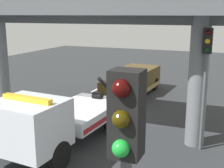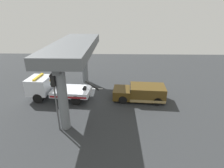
{
  "view_description": "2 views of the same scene",
  "coord_description": "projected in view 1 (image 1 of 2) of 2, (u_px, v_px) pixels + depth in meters",
  "views": [
    {
      "loc": [
        12.68,
        6.04,
        5.09
      ],
      "look_at": [
        -1.69,
        0.09,
        1.45
      ],
      "focal_mm": 48.17,
      "sensor_mm": 36.0,
      "label": 1
    },
    {
      "loc": [
        -2.88,
        16.38,
        8.74
      ],
      "look_at": [
        -2.47,
        0.11,
        1.8
      ],
      "focal_mm": 28.41,
      "sensor_mm": 36.0,
      "label": 2
    }
  ],
  "objects": [
    {
      "name": "traffic_light_near",
      "position": [
        206.0,
        64.0,
        10.79
      ],
      "size": [
        0.39,
        0.32,
        4.61
      ],
      "color": "#515456",
      "rests_on": "ground"
    },
    {
      "name": "towed_van_green",
      "position": [
        133.0,
        82.0,
        19.58
      ],
      "size": [
        5.34,
        2.53,
        1.58
      ],
      "color": "#4C3814",
      "rests_on": "ground"
    },
    {
      "name": "overpass_structure",
      "position": [
        85.0,
        14.0,
        12.69
      ],
      "size": [
        3.6,
        11.59,
        5.9
      ],
      "color": "slate",
      "rests_on": "ground"
    },
    {
      "name": "lane_stripe_mid",
      "position": [
        52.0,
        113.0,
        15.8
      ],
      "size": [
        2.6,
        0.16,
        0.01
      ],
      "primitive_type": "cube",
      "color": "silver",
      "rests_on": "ground"
    },
    {
      "name": "lane_stripe_west",
      "position": [
        100.0,
        88.0,
        21.19
      ],
      "size": [
        2.6,
        0.16,
        0.01
      ],
      "primitive_type": "cube",
      "color": "silver",
      "rests_on": "ground"
    },
    {
      "name": "ground_plane",
      "position": [
        97.0,
        121.0,
        14.83
      ],
      "size": [
        60.0,
        40.0,
        0.1
      ],
      "primitive_type": "cube",
      "color": "#2D3033"
    },
    {
      "name": "tow_truck_white",
      "position": [
        55.0,
        120.0,
        11.31
      ],
      "size": [
        7.32,
        2.8,
        2.46
      ],
      "color": "silver",
      "rests_on": "ground"
    }
  ]
}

